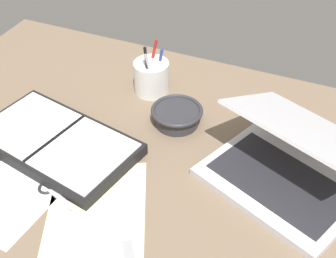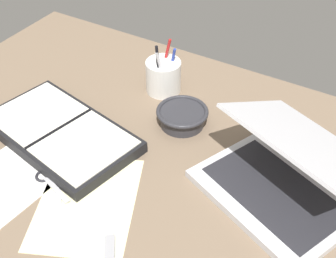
{
  "view_description": "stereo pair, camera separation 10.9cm",
  "coord_description": "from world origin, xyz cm",
  "views": [
    {
      "loc": [
        36.7,
        -69.96,
        80.04
      ],
      "look_at": [
        3.98,
        6.82,
        9.0
      ],
      "focal_mm": 50.0,
      "sensor_mm": 36.0,
      "label": 1
    },
    {
      "loc": [
        46.47,
        -65.02,
        80.04
      ],
      "look_at": [
        3.98,
        6.82,
        9.0
      ],
      "focal_mm": 50.0,
      "sensor_mm": 36.0,
      "label": 2
    }
  ],
  "objects": [
    {
      "name": "bowl",
      "position": [
        1.88,
        17.56,
        4.6
      ],
      "size": [
        13.5,
        13.5,
        4.64
      ],
      "color": "#2D2D33",
      "rests_on": "desk_top"
    },
    {
      "name": "planner",
      "position": [
        -21.49,
        -2.86,
        3.66
      ],
      "size": [
        42.69,
        29.48,
        3.5
      ],
      "rotation": [
        0.0,
        0.0,
        -0.2
      ],
      "color": "black",
      "rests_on": "desk_top"
    },
    {
      "name": "usb_drive",
      "position": [
        8.62,
        -23.59,
        2.5
      ],
      "size": [
        5.44,
        6.82,
        1.0
      ],
      "rotation": [
        0.0,
        0.0,
        0.61
      ],
      "color": "#99999E",
      "rests_on": "desk_top"
    },
    {
      "name": "desk_top",
      "position": [
        0.0,
        0.0,
        1.0
      ],
      "size": [
        140.0,
        100.0,
        2.0
      ],
      "primitive_type": "cube",
      "color": "#75604C",
      "rests_on": "ground"
    },
    {
      "name": "paper_sheet_beside_planner",
      "position": [
        -22.1,
        -17.92,
        2.08
      ],
      "size": [
        21.78,
        29.35,
        0.16
      ],
      "primitive_type": "cube",
      "rotation": [
        0.0,
        0.0,
        -0.1
      ],
      "color": "white",
      "rests_on": "desk_top"
    },
    {
      "name": "paper_sheet_front",
      "position": [
        -2.76,
        -16.33,
        2.08
      ],
      "size": [
        30.41,
        34.25,
        0.16
      ],
      "primitive_type": "cube",
      "rotation": [
        0.0,
        0.0,
        0.42
      ],
      "color": "#F4EFB2",
      "rests_on": "desk_top"
    },
    {
      "name": "pen_cup",
      "position": [
        -10.11,
        28.1,
        6.75
      ],
      "size": [
        9.82,
        9.82,
        15.56
      ],
      "color": "white",
      "rests_on": "desk_top"
    },
    {
      "name": "laptop",
      "position": [
        32.53,
        8.08,
        7.06
      ],
      "size": [
        42.19,
        40.42,
        17.39
      ],
      "rotation": [
        0.0,
        0.0,
        -0.4
      ],
      "color": "silver",
      "rests_on": "desk_top"
    },
    {
      "name": "scissors",
      "position": [
        -14.33,
        -14.96,
        2.34
      ],
      "size": [
        12.2,
        9.63,
        0.8
      ],
      "rotation": [
        0.0,
        0.0,
        -0.54
      ],
      "color": "#B7B7BC",
      "rests_on": "desk_top"
    }
  ]
}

